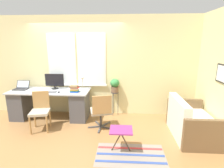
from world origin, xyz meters
TOP-DOWN VIEW (x-y plane):
  - ground_plane at (0.00, 0.00)m, footprint 14.00×14.00m
  - wall_back_with_window at (-0.00, 0.81)m, footprint 9.00×0.12m
  - wall_right_with_picture at (3.28, -0.00)m, footprint 0.08×9.00m
  - desk at (-0.67, 0.37)m, footprint 2.08×0.74m
  - laptop at (-1.48, 0.46)m, footprint 0.36×0.31m
  - monitor at (-0.58, 0.55)m, footprint 0.50×0.18m
  - keyboard at (-0.62, 0.20)m, footprint 0.38×0.13m
  - mouse at (-0.35, 0.18)m, footprint 0.04×0.07m
  - desk_lamp at (0.19, 0.49)m, footprint 0.15×0.15m
  - book_stack at (0.04, 0.25)m, footprint 0.24×0.19m
  - desk_chair_wooden at (-0.65, -0.26)m, footprint 0.48×0.49m
  - office_chair_swivel at (0.76, -0.16)m, footprint 0.61×0.59m
  - couch_loveseat at (2.74, -0.37)m, footprint 0.82×1.26m
  - plant_stand at (1.04, 0.68)m, footprint 0.22×0.22m
  - potted_plant at (1.04, 0.68)m, footprint 0.25×0.25m
  - floor_rug_striped at (1.41, -1.14)m, footprint 1.26×0.71m
  - folding_stool at (1.23, -1.01)m, footprint 0.42×0.35m

SIDE VIEW (x-z plane):
  - ground_plane at x=0.00m, z-range 0.00..0.00m
  - floor_rug_striped at x=1.41m, z-range 0.00..0.01m
  - couch_loveseat at x=2.74m, z-range -0.13..0.70m
  - folding_stool at x=1.23m, z-range 0.18..0.62m
  - desk at x=-0.67m, z-range 0.03..0.79m
  - office_chair_swivel at x=0.76m, z-range 0.02..0.88m
  - desk_chair_wooden at x=-0.65m, z-range 0.04..0.92m
  - plant_stand at x=1.04m, z-range 0.23..0.89m
  - keyboard at x=-0.62m, z-range 0.77..0.79m
  - mouse at x=-0.35m, z-range 0.77..0.80m
  - laptop at x=-1.48m, z-range 0.71..0.92m
  - book_stack at x=0.04m, z-range 0.77..0.94m
  - potted_plant at x=1.04m, z-range 0.68..1.04m
  - desk_lamp at x=0.19m, z-range 0.80..1.15m
  - monitor at x=-0.58m, z-range 0.78..1.19m
  - wall_right_with_picture at x=3.28m, z-range 0.00..2.70m
  - wall_back_with_window at x=0.00m, z-range 0.01..2.71m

